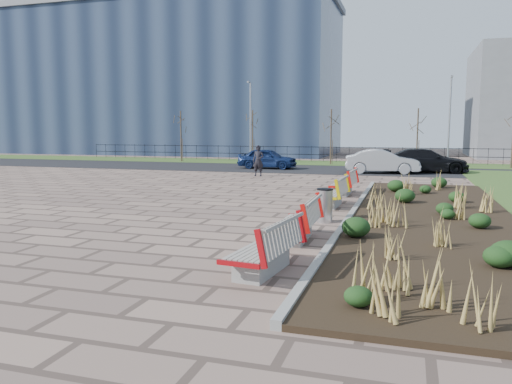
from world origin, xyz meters
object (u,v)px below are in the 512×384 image
(bench_b, at_px, (296,220))
(lamp_west, at_px, (251,123))
(litter_bin, at_px, (325,206))
(bench_c, at_px, (331,192))
(car_black, at_px, (426,161))
(pedestrian, at_px, (258,161))
(lamp_east, at_px, (449,123))
(bench_a, at_px, (262,246))
(bench_d, at_px, (343,182))
(car_blue, at_px, (267,158))
(car_silver, at_px, (382,161))

(bench_b, xyz_separation_m, lamp_west, (-9.00, 24.68, 2.54))
(litter_bin, relative_size, lamp_west, 0.16)
(bench_c, bearing_deg, car_black, 78.66)
(pedestrian, relative_size, car_black, 0.35)
(bench_b, height_order, pedestrian, pedestrian)
(lamp_west, bearing_deg, litter_bin, -67.29)
(bench_b, bearing_deg, lamp_east, 77.37)
(car_black, bearing_deg, bench_b, 162.88)
(bench_b, xyz_separation_m, bench_c, (0.00, 5.44, 0.00))
(bench_c, distance_m, pedestrian, 11.21)
(bench_a, xyz_separation_m, lamp_east, (5.00, 27.48, 2.54))
(bench_c, bearing_deg, litter_bin, -82.75)
(bench_d, relative_size, car_blue, 0.54)
(bench_a, height_order, car_blue, car_blue)
(lamp_west, xyz_separation_m, lamp_east, (14.00, 0.00, 0.00))
(bench_b, distance_m, bench_c, 5.44)
(lamp_west, relative_size, lamp_east, 1.00)
(pedestrian, height_order, lamp_east, lamp_east)
(bench_d, xyz_separation_m, car_black, (3.47, 11.53, 0.23))
(bench_d, bearing_deg, bench_a, -88.11)
(bench_b, relative_size, bench_d, 1.00)
(car_blue, height_order, car_silver, car_silver)
(bench_a, distance_m, bench_d, 11.48)
(car_silver, bearing_deg, bench_c, 168.82)
(litter_bin, relative_size, car_blue, 0.24)
(bench_c, bearing_deg, car_blue, 115.29)
(car_black, xyz_separation_m, lamp_west, (-12.47, 4.47, 2.31))
(bench_c, distance_m, lamp_west, 21.39)
(pedestrian, bearing_deg, bench_a, -75.40)
(bench_c, xyz_separation_m, bench_d, (0.00, 3.24, 0.00))
(bench_c, bearing_deg, car_silver, 87.61)
(bench_a, xyz_separation_m, lamp_west, (-9.00, 27.48, 2.54))
(car_silver, xyz_separation_m, lamp_east, (4.00, 5.86, 2.32))
(bench_b, bearing_deg, car_black, 79.08)
(pedestrian, distance_m, lamp_west, 10.33)
(bench_a, distance_m, bench_b, 2.80)
(litter_bin, xyz_separation_m, car_black, (3.19, 17.69, 0.26))
(car_silver, xyz_separation_m, lamp_west, (-10.00, 5.86, 2.32))
(bench_b, relative_size, car_blue, 0.54)
(bench_d, height_order, lamp_east, lamp_east)
(bench_a, xyz_separation_m, car_black, (3.47, 23.01, 0.23))
(bench_a, height_order, bench_c, same)
(bench_d, height_order, lamp_west, lamp_west)
(bench_a, xyz_separation_m, litter_bin, (0.27, 5.33, -0.03))
(bench_d, height_order, pedestrian, pedestrian)
(litter_bin, bearing_deg, bench_a, -92.95)
(lamp_west, bearing_deg, bench_b, -69.96)
(bench_d, height_order, car_silver, car_silver)
(car_black, distance_m, lamp_east, 5.26)
(bench_c, distance_m, lamp_east, 20.04)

